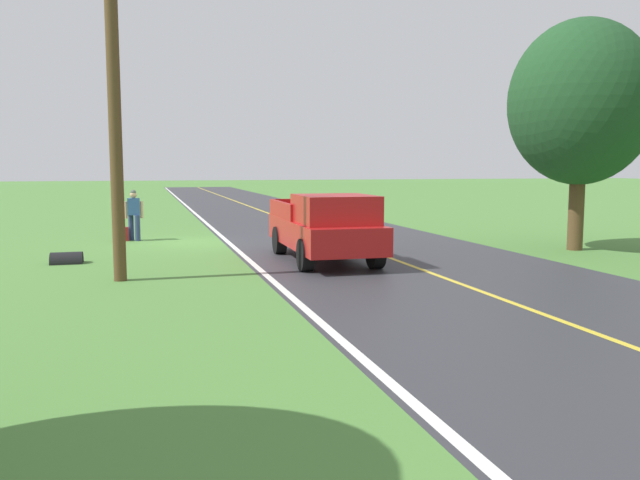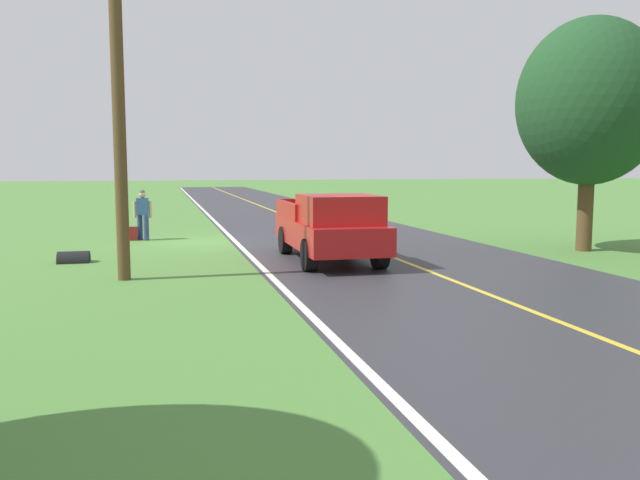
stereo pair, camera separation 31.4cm
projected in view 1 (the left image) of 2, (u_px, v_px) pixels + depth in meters
ground_plane at (190, 243)px, 21.75m from camera, size 200.00×200.00×0.00m
road_surface at (336, 238)px, 23.09m from camera, size 8.08×120.00×0.00m
lane_edge_line at (227, 241)px, 22.08m from camera, size 0.16×117.60×0.00m
lane_centre_line at (336, 238)px, 23.09m from camera, size 0.14×117.60×0.00m
hitchhiker_walking at (134, 212)px, 22.25m from camera, size 0.62×0.52×1.75m
suitcase_carried at (122, 234)px, 22.15m from camera, size 0.46×0.21×0.48m
pickup_truck_passing at (326, 226)px, 17.27m from camera, size 2.15×5.42×1.82m
tree_far_side_near at (581, 103)px, 19.36m from camera, size 4.27×4.27×6.89m
utility_pole_roadside at (115, 113)px, 14.08m from camera, size 0.28×0.28×7.39m
drainage_culvert at (67, 263)px, 17.08m from camera, size 0.80×0.60×0.60m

